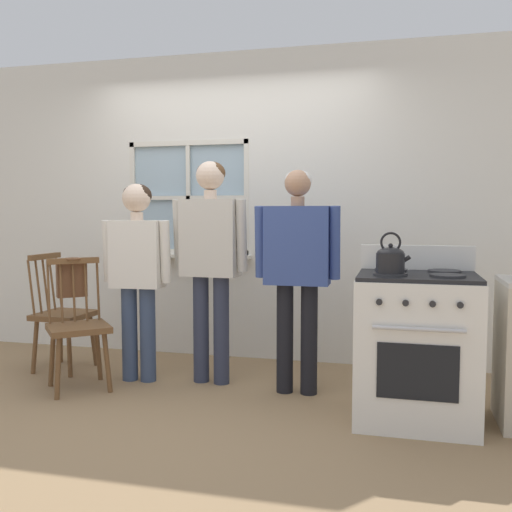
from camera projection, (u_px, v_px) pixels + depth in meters
ground_plane at (177, 407)px, 3.82m from camera, size 16.00×16.00×0.00m
wall_back at (237, 208)px, 5.07m from camera, size 6.40×0.16×2.70m
chair_by_window at (78, 328)px, 4.19m from camera, size 0.58×0.58×0.96m
chair_near_wall at (62, 315)px, 4.70m from camera, size 0.42×0.43×0.96m
person_elderly_left at (138, 261)px, 4.36m from camera, size 0.54×0.24×1.52m
person_teen_center at (211, 248)px, 4.30m from camera, size 0.59×0.24×1.68m
person_adult_right at (297, 260)px, 4.05m from camera, size 0.61×0.22×1.60m
stove at (416, 346)px, 3.55m from camera, size 0.73×0.68×1.08m
kettle at (390, 259)px, 3.42m from camera, size 0.21×0.17×0.25m
potted_plant at (202, 246)px, 5.08m from camera, size 0.15×0.15×0.25m
handbag at (72, 279)px, 4.37m from camera, size 0.25×0.25×0.31m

